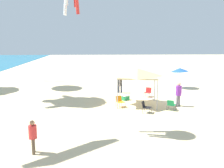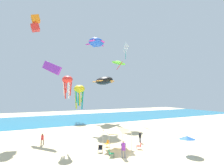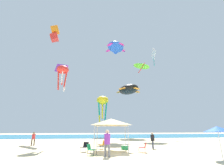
{
  "view_description": "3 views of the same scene",
  "coord_description": "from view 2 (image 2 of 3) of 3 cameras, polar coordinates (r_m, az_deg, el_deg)",
  "views": [
    {
      "loc": [
        -21.39,
        6.78,
        5.21
      ],
      "look_at": [
        -2.12,
        5.98,
        1.76
      ],
      "focal_mm": 41.25,
      "sensor_mm": 36.0,
      "label": 1
    },
    {
      "loc": [
        -11.47,
        -15.52,
        6.9
      ],
      "look_at": [
        -0.04,
        8.54,
        8.75
      ],
      "focal_mm": 26.48,
      "sensor_mm": 36.0,
      "label": 2
    },
    {
      "loc": [
        -3.74,
        -11.98,
        2.02
      ],
      "look_at": [
        -0.04,
        14.24,
        9.11
      ],
      "focal_mm": 26.47,
      "sensor_mm": 36.0,
      "label": 3
    }
  ],
  "objects": [
    {
      "name": "folding_chair_facing_ocean",
      "position": [
        21.6,
        -4.07,
        -21.27
      ],
      "size": [
        0.74,
        0.79,
        0.82
      ],
      "rotation": [
        0.0,
        0.0,
        5.84
      ],
      "color": "black",
      "rests_on": "ground"
    },
    {
      "name": "kite_octopus_yellow",
      "position": [
        45.1,
        -11.22,
        -2.12
      ],
      "size": [
        2.89,
        2.89,
        6.42
      ],
      "rotation": [
        0.0,
        0.0,
        0.42
      ],
      "color": "yellow"
    },
    {
      "name": "person_kite_handler",
      "position": [
        25.72,
        9.67,
        -17.3
      ],
      "size": [
        0.38,
        0.42,
        1.61
      ],
      "rotation": [
        0.0,
        0.0,
        1.25
      ],
      "color": "#33384C",
      "rests_on": "ground"
    },
    {
      "name": "folding_chair_left_of_tent",
      "position": [
        20.07,
        -0.53,
        -22.65
      ],
      "size": [
        0.8,
        0.76,
        0.82
      ],
      "rotation": [
        0.0,
        0.0,
        1.05
      ],
      "color": "black",
      "rests_on": "ground"
    },
    {
      "name": "cooler_box",
      "position": [
        24.17,
        3.96,
        -20.05
      ],
      "size": [
        0.71,
        0.74,
        0.4
      ],
      "color": "#1E8C4C",
      "rests_on": "ground"
    },
    {
      "name": "kite_diamond_white",
      "position": [
        49.71,
        4.71,
        12.1
      ],
      "size": [
        0.23,
        3.59,
        5.12
      ],
      "rotation": [
        0.0,
        0.0,
        4.67
      ],
      "color": "white"
    },
    {
      "name": "person_near_umbrella",
      "position": [
        19.64,
        3.97,
        -21.1
      ],
      "size": [
        0.45,
        0.45,
        1.9
      ],
      "rotation": [
        0.0,
        0.0,
        2.41
      ],
      "color": "slate",
      "rests_on": "ground"
    },
    {
      "name": "ocean_strip",
      "position": [
        51.33,
        -12.51,
        -11.58
      ],
      "size": [
        120.0,
        22.79,
        0.02
      ],
      "primitive_type": "cube",
      "color": "teal",
      "rests_on": "ground"
    },
    {
      "name": "person_watching_sky",
      "position": [
        26.15,
        -22.92,
        -16.88
      ],
      "size": [
        0.41,
        0.37,
        1.57
      ],
      "rotation": [
        0.0,
        0.0,
        0.2
      ],
      "color": "brown",
      "rests_on": "ground"
    },
    {
      "name": "kite_delta_lime",
      "position": [
        40.82,
        2.37,
        7.63
      ],
      "size": [
        4.44,
        4.41,
        2.88
      ],
      "rotation": [
        0.0,
        0.0,
        1.23
      ],
      "color": "#66D82D"
    },
    {
      "name": "kite_parafoil_purple",
      "position": [
        31.62,
        -20.12,
        5.26
      ],
      "size": [
        3.01,
        4.5,
        3.07
      ],
      "rotation": [
        0.0,
        0.0,
        5.23
      ],
      "color": "purple"
    },
    {
      "name": "kite_turtle_black",
      "position": [
        44.26,
        -2.74,
        1.14
      ],
      "size": [
        6.41,
        7.2,
        2.74
      ],
      "rotation": [
        0.0,
        0.0,
        1.4
      ],
      "color": "black"
    },
    {
      "name": "beach_umbrella",
      "position": [
        22.24,
        24.49,
        -16.49
      ],
      "size": [
        1.85,
        1.86,
        2.2
      ],
      "color": "silver",
      "rests_on": "ground"
    },
    {
      "name": "kite_box_orange",
      "position": [
        39.3,
        -24.94,
        18.44
      ],
      "size": [
        1.81,
        1.5,
        3.5
      ],
      "rotation": [
        0.0,
        0.0,
        1.58
      ],
      "color": "orange"
    },
    {
      "name": "kite_octopus_red",
      "position": [
        24.35,
        -15.14,
        1.08
      ],
      "size": [
        1.47,
        1.47,
        3.28
      ],
      "rotation": [
        0.0,
        0.0,
        1.73
      ],
      "color": "red"
    },
    {
      "name": "folding_chair_near_cooler",
      "position": [
        23.74,
        -1.62,
        -19.68
      ],
      "size": [
        0.79,
        0.74,
        0.82
      ],
      "rotation": [
        0.0,
        0.0,
        5.17
      ],
      "color": "black",
      "rests_on": "ground"
    },
    {
      "name": "folding_chair_right_of_tent",
      "position": [
        22.95,
        9.46,
        -20.18
      ],
      "size": [
        0.79,
        0.75,
        0.82
      ],
      "rotation": [
        0.0,
        0.0,
        4.22
      ],
      "color": "black",
      "rests_on": "ground"
    },
    {
      "name": "canopy_tent",
      "position": [
        22.28,
        1.56,
        -15.27
      ],
      "size": [
        3.32,
        3.38,
        2.89
      ],
      "rotation": [
        0.0,
        0.0,
        -0.13
      ],
      "color": "#B7B7BC",
      "rests_on": "ground"
    },
    {
      "name": "ground",
      "position": [
        20.51,
        11.38,
        -23.7
      ],
      "size": [
        120.0,
        120.0,
        0.1
      ],
      "primitive_type": "cube",
      "color": "beige"
    },
    {
      "name": "kite_turtle_blue",
      "position": [
        41.22,
        -5.54,
        14.06
      ],
      "size": [
        4.99,
        5.63,
        2.08
      ],
      "rotation": [
        0.0,
        0.0,
        1.41
      ],
      "color": "blue"
    }
  ]
}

